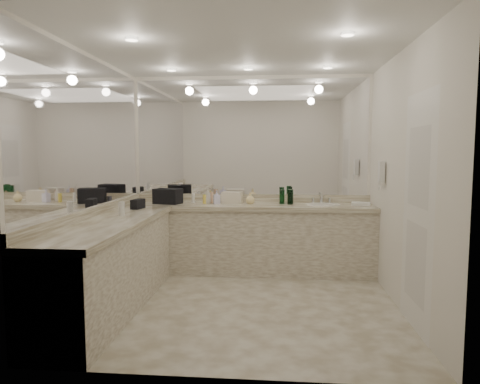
# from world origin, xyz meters

# --- Properties ---
(floor) EXTENTS (3.20, 3.20, 0.00)m
(floor) POSITION_xyz_m (0.00, 0.00, 0.00)
(floor) COLOR beige
(floor) RESTS_ON ground
(ceiling) EXTENTS (3.20, 3.20, 0.00)m
(ceiling) POSITION_xyz_m (0.00, 0.00, 2.60)
(ceiling) COLOR white
(ceiling) RESTS_ON floor
(wall_back) EXTENTS (3.20, 0.02, 2.60)m
(wall_back) POSITION_xyz_m (0.00, 1.50, 1.30)
(wall_back) COLOR silver
(wall_back) RESTS_ON floor
(wall_left) EXTENTS (0.02, 3.00, 2.60)m
(wall_left) POSITION_xyz_m (-1.60, 0.00, 1.30)
(wall_left) COLOR silver
(wall_left) RESTS_ON floor
(wall_right) EXTENTS (0.02, 3.00, 2.60)m
(wall_right) POSITION_xyz_m (1.60, 0.00, 1.30)
(wall_right) COLOR silver
(wall_right) RESTS_ON floor
(vanity_back_base) EXTENTS (3.20, 0.60, 0.84)m
(vanity_back_base) POSITION_xyz_m (0.00, 1.20, 0.42)
(vanity_back_base) COLOR silver
(vanity_back_base) RESTS_ON floor
(vanity_back_top) EXTENTS (3.20, 0.64, 0.06)m
(vanity_back_top) POSITION_xyz_m (0.00, 1.19, 0.87)
(vanity_back_top) COLOR beige
(vanity_back_top) RESTS_ON vanity_back_base
(vanity_left_base) EXTENTS (0.60, 2.40, 0.84)m
(vanity_left_base) POSITION_xyz_m (-1.30, -0.30, 0.42)
(vanity_left_base) COLOR silver
(vanity_left_base) RESTS_ON floor
(vanity_left_top) EXTENTS (0.64, 2.42, 0.06)m
(vanity_left_top) POSITION_xyz_m (-1.29, -0.30, 0.87)
(vanity_left_top) COLOR beige
(vanity_left_top) RESTS_ON vanity_left_base
(backsplash_back) EXTENTS (3.20, 0.04, 0.10)m
(backsplash_back) POSITION_xyz_m (0.00, 1.48, 0.95)
(backsplash_back) COLOR beige
(backsplash_back) RESTS_ON vanity_back_top
(backsplash_left) EXTENTS (0.04, 3.00, 0.10)m
(backsplash_left) POSITION_xyz_m (-1.58, 0.00, 0.95)
(backsplash_left) COLOR beige
(backsplash_left) RESTS_ON vanity_left_top
(mirror_back) EXTENTS (3.12, 0.01, 1.55)m
(mirror_back) POSITION_xyz_m (0.00, 1.49, 1.77)
(mirror_back) COLOR white
(mirror_back) RESTS_ON wall_back
(mirror_left) EXTENTS (0.01, 2.92, 1.55)m
(mirror_left) POSITION_xyz_m (-1.59, 0.00, 1.77)
(mirror_left) COLOR white
(mirror_left) RESTS_ON wall_left
(sink) EXTENTS (0.44, 0.44, 0.03)m
(sink) POSITION_xyz_m (0.95, 1.20, 0.90)
(sink) COLOR white
(sink) RESTS_ON vanity_back_top
(faucet) EXTENTS (0.24, 0.16, 0.14)m
(faucet) POSITION_xyz_m (0.95, 1.41, 0.97)
(faucet) COLOR silver
(faucet) RESTS_ON vanity_back_top
(wall_phone) EXTENTS (0.06, 0.10, 0.24)m
(wall_phone) POSITION_xyz_m (1.56, 0.70, 1.35)
(wall_phone) COLOR white
(wall_phone) RESTS_ON wall_right
(door) EXTENTS (0.02, 0.82, 2.10)m
(door) POSITION_xyz_m (1.59, -0.50, 1.05)
(door) COLOR white
(door) RESTS_ON wall_right
(black_toiletry_bag) EXTENTS (0.39, 0.29, 0.20)m
(black_toiletry_bag) POSITION_xyz_m (-1.07, 1.15, 1.00)
(black_toiletry_bag) COLOR black
(black_toiletry_bag) RESTS_ON vanity_back_top
(black_bag_spill) EXTENTS (0.13, 0.22, 0.11)m
(black_bag_spill) POSITION_xyz_m (-1.30, 0.61, 0.96)
(black_bag_spill) COLOR black
(black_bag_spill) RESTS_ON vanity_left_top
(cream_cosmetic_case) EXTENTS (0.28, 0.19, 0.15)m
(cream_cosmetic_case) POSITION_xyz_m (-0.23, 1.29, 0.98)
(cream_cosmetic_case) COLOR beige
(cream_cosmetic_case) RESTS_ON vanity_back_top
(hand_towel) EXTENTS (0.26, 0.20, 0.04)m
(hand_towel) POSITION_xyz_m (1.43, 1.18, 0.92)
(hand_towel) COLOR white
(hand_towel) RESTS_ON vanity_back_top
(lotion_left) EXTENTS (0.07, 0.07, 0.15)m
(lotion_left) POSITION_xyz_m (-1.30, 0.08, 0.98)
(lotion_left) COLOR white
(lotion_left) RESTS_ON vanity_left_top
(soap_bottle_a) EXTENTS (0.08, 0.08, 0.20)m
(soap_bottle_a) POSITION_xyz_m (-0.55, 1.22, 1.00)
(soap_bottle_a) COLOR silver
(soap_bottle_a) RESTS_ON vanity_back_top
(soap_bottle_b) EXTENTS (0.10, 0.10, 0.18)m
(soap_bottle_b) POSITION_xyz_m (-0.42, 1.16, 0.99)
(soap_bottle_b) COLOR white
(soap_bottle_b) RESTS_ON vanity_back_top
(soap_bottle_c) EXTENTS (0.13, 0.13, 0.15)m
(soap_bottle_c) POSITION_xyz_m (0.01, 1.20, 0.98)
(soap_bottle_c) COLOR #F4DC96
(soap_bottle_c) RESTS_ON vanity_back_top
(green_bottle_0) EXTENTS (0.07, 0.07, 0.18)m
(green_bottle_0) POSITION_xyz_m (0.42, 1.27, 0.99)
(green_bottle_0) COLOR #11451F
(green_bottle_0) RESTS_ON vanity_back_top
(green_bottle_1) EXTENTS (0.06, 0.06, 0.19)m
(green_bottle_1) POSITION_xyz_m (0.54, 1.29, 1.00)
(green_bottle_1) COLOR #11451F
(green_bottle_1) RESTS_ON vanity_back_top
(green_bottle_2) EXTENTS (0.07, 0.07, 0.20)m
(green_bottle_2) POSITION_xyz_m (0.53, 1.21, 1.00)
(green_bottle_2) COLOR #11451F
(green_bottle_2) RESTS_ON vanity_back_top
(amenity_bottle_0) EXTENTS (0.06, 0.06, 0.08)m
(amenity_bottle_0) POSITION_xyz_m (-1.26, 1.28, 0.94)
(amenity_bottle_0) COLOR #3F3F4C
(amenity_bottle_0) RESTS_ON vanity_back_top
(amenity_bottle_1) EXTENTS (0.06, 0.06, 0.10)m
(amenity_bottle_1) POSITION_xyz_m (0.54, 1.27, 0.95)
(amenity_bottle_1) COLOR #E57F66
(amenity_bottle_1) RESTS_ON vanity_back_top
(amenity_bottle_2) EXTENTS (0.05, 0.05, 0.12)m
(amenity_bottle_2) POSITION_xyz_m (-0.76, 1.29, 0.96)
(amenity_bottle_2) COLOR white
(amenity_bottle_2) RESTS_ON vanity_back_top
(amenity_bottle_3) EXTENTS (0.05, 0.05, 0.12)m
(amenity_bottle_3) POSITION_xyz_m (-0.59, 1.21, 0.96)
(amenity_bottle_3) COLOR #F2D84C
(amenity_bottle_3) RESTS_ON vanity_back_top
(amenity_bottle_4) EXTENTS (0.06, 0.06, 0.15)m
(amenity_bottle_4) POSITION_xyz_m (-0.51, 1.28, 0.97)
(amenity_bottle_4) COLOR #E0B28C
(amenity_bottle_4) RESTS_ON vanity_back_top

